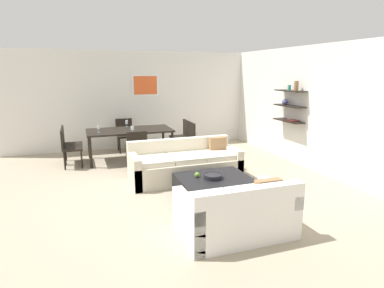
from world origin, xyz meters
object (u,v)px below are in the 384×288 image
object	(u,v)px
apple_on_coffee_table	(197,175)
dining_chair_left_far	(69,142)
loveseat_white	(237,214)
dining_chair_head	(125,133)
coffee_table	(214,188)
dining_table	(130,132)
dining_chair_right_near	(188,137)
dining_chair_left_near	(68,146)
dining_chair_right_far	(182,134)
wine_glass_foot	(132,128)
wine_glass_head	(127,122)
dining_chair_foot	(136,148)
sofa_beige	(185,165)
decorative_bowl	(213,176)
wine_glass_left_near	(98,128)

from	to	relation	value
apple_on_coffee_table	dining_chair_left_far	distance (m)	3.79
loveseat_white	dining_chair_head	xyz separation A→B (m)	(-0.74, 5.19, 0.21)
loveseat_white	coffee_table	xyz separation A→B (m)	(0.21, 1.26, -0.10)
dining_table	dining_chair_right_near	size ratio (longest dim) A/B	2.31
coffee_table	dining_chair_left_near	world-z (taller)	dining_chair_left_near
dining_chair_right_far	loveseat_white	bearing A→B (deg)	-98.59
dining_table	dining_chair_right_near	bearing A→B (deg)	-9.17
dining_table	dining_chair_right_far	xyz separation A→B (m)	(1.42, 0.23, -0.18)
wine_glass_foot	dining_chair_left_near	bearing A→B (deg)	171.19
dining_chair_right_near	wine_glass_foot	xyz separation A→B (m)	(-1.42, -0.22, 0.35)
apple_on_coffee_table	wine_glass_head	xyz separation A→B (m)	(-0.69, 3.36, 0.44)
dining_chair_head	dining_chair_left_near	xyz separation A→B (m)	(-1.42, -1.15, 0.00)
dining_table	wine_glass_foot	xyz separation A→B (m)	(0.00, -0.45, 0.17)
dining_chair_left_far	coffee_table	bearing A→B (deg)	-53.68
dining_chair_foot	wine_glass_head	bearing A→B (deg)	90.00
coffee_table	dining_chair_head	world-z (taller)	dining_chair_head
apple_on_coffee_table	dining_chair_right_far	world-z (taller)	dining_chair_right_far
sofa_beige	dining_chair_foot	bearing A→B (deg)	130.10
dining_chair_right_near	wine_glass_foot	bearing A→B (deg)	-171.19
dining_chair_right_near	wine_glass_head	size ratio (longest dim) A/B	5.31
dining_table	dining_chair_foot	xyz separation A→B (m)	(0.00, -0.92, -0.18)
dining_chair_left_far	dining_chair_right_near	xyz separation A→B (m)	(2.85, -0.46, 0.00)
loveseat_white	dining_chair_right_far	size ratio (longest dim) A/B	1.69
dining_chair_foot	sofa_beige	bearing A→B (deg)	-49.90
wine_glass_foot	decorative_bowl	bearing A→B (deg)	-70.70
dining_chair_right_near	dining_chair_head	bearing A→B (deg)	141.14
dining_table	dining_chair_right_far	distance (m)	1.45
sofa_beige	loveseat_white	bearing A→B (deg)	-91.56
loveseat_white	dining_chair_left_far	xyz separation A→B (m)	(-2.17, 4.50, 0.21)
dining_chair_right_far	dining_chair_head	size ratio (longest dim) A/B	1.00
dining_chair_head	wine_glass_head	distance (m)	0.59
dining_chair_right_near	wine_glass_left_near	bearing A→B (deg)	177.26
dining_chair_right_far	dining_chair_foot	bearing A→B (deg)	-141.14
sofa_beige	dining_table	distance (m)	2.08
sofa_beige	dining_chair_head	bearing A→B (deg)	106.14
dining_chair_foot	loveseat_white	bearing A→B (deg)	-77.51
sofa_beige	decorative_bowl	size ratio (longest dim) A/B	6.83
loveseat_white	dining_chair_foot	xyz separation A→B (m)	(-0.74, 3.36, 0.21)
sofa_beige	dining_chair_foot	xyz separation A→B (m)	(-0.81, 0.96, 0.21)
dining_table	dining_chair_head	size ratio (longest dim) A/B	2.31
sofa_beige	coffee_table	xyz separation A→B (m)	(0.15, -1.13, -0.10)
decorative_bowl	dining_chair_left_near	xyz separation A→B (m)	(-2.34, 2.84, 0.08)
apple_on_coffee_table	dining_chair_right_near	xyz separation A→B (m)	(0.74, 2.68, 0.08)
decorative_bowl	dining_chair_foot	xyz separation A→B (m)	(-0.92, 2.15, 0.08)
decorative_bowl	dining_chair_head	xyz separation A→B (m)	(-0.92, 3.98, 0.08)
sofa_beige	dining_table	world-z (taller)	sofa_beige
apple_on_coffee_table	dining_chair_foot	xyz separation A→B (m)	(-0.69, 1.99, 0.08)
dining_chair_left_near	wine_glass_head	size ratio (longest dim) A/B	5.31
apple_on_coffee_table	dining_chair_left_near	size ratio (longest dim) A/B	0.10
loveseat_white	dining_chair_left_near	world-z (taller)	dining_chair_left_near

